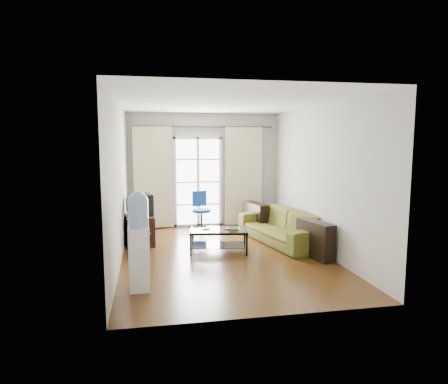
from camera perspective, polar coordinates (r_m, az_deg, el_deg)
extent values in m
plane|color=#523213|center=(7.30, 0.02, -8.99)|extent=(5.20, 5.20, 0.00)
plane|color=white|center=(7.03, 0.02, 12.63)|extent=(5.20, 5.20, 0.00)
cube|color=#B5B4AC|center=(9.60, -2.90, 3.12)|extent=(3.60, 0.02, 2.70)
cube|color=#B5B4AC|center=(4.53, 6.20, -1.57)|extent=(3.60, 0.02, 2.70)
cube|color=#B5B4AC|center=(6.93, -14.76, 1.29)|extent=(0.02, 5.20, 2.70)
cube|color=#B5B4AC|center=(7.58, 13.51, 1.83)|extent=(0.02, 5.20, 2.70)
cube|color=white|center=(9.56, -3.75, 1.45)|extent=(1.01, 0.02, 2.04)
cube|color=white|center=(9.54, -3.73, 1.44)|extent=(1.16, 0.06, 2.15)
cylinder|color=#4C3F2D|center=(9.48, -2.86, 9.30)|extent=(3.30, 0.04, 0.04)
cube|color=beige|center=(9.40, -10.06, 2.02)|extent=(0.90, 0.07, 2.35)
cube|color=beige|center=(9.67, 2.79, 2.26)|extent=(0.90, 0.07, 2.35)
cube|color=gray|center=(9.77, 1.88, -2.83)|extent=(0.64, 0.12, 0.64)
imported|color=brown|center=(8.19, 8.22, -4.90)|extent=(2.61, 1.82, 0.66)
cube|color=silver|center=(7.39, -0.75, -5.39)|extent=(1.15, 0.78, 0.01)
cube|color=black|center=(7.46, -0.75, -7.58)|extent=(1.08, 0.71, 0.01)
cube|color=black|center=(7.20, -4.75, -7.50)|extent=(0.05, 0.05, 0.42)
cube|color=black|center=(7.19, 3.25, -7.49)|extent=(0.05, 0.05, 0.42)
cube|color=black|center=(7.72, -4.47, -6.47)|extent=(0.05, 0.05, 0.42)
cube|color=black|center=(7.72, 2.98, -6.46)|extent=(0.05, 0.05, 0.42)
imported|color=green|center=(7.26, 1.39, -5.36)|extent=(0.34, 0.34, 0.05)
imported|color=red|center=(7.30, 0.67, -5.42)|extent=(0.40, 0.40, 0.02)
cube|color=black|center=(7.38, -2.59, -5.30)|extent=(0.15, 0.07, 0.02)
cube|color=black|center=(8.18, -11.94, -5.28)|extent=(0.60, 0.84, 0.58)
cube|color=black|center=(8.12, -11.89, -1.80)|extent=(0.53, 0.56, 0.42)
cube|color=#0C19E5|center=(8.17, -10.45, -1.70)|extent=(0.12, 0.35, 0.31)
cube|color=black|center=(8.07, -13.14, -1.89)|extent=(0.21, 0.33, 0.27)
cylinder|color=black|center=(9.39, -3.25, -3.93)|extent=(0.05, 0.05, 0.44)
cylinder|color=navy|center=(9.35, -3.26, -2.66)|extent=(0.42, 0.42, 0.07)
cube|color=navy|center=(9.49, -3.56, -0.93)|extent=(0.35, 0.09, 0.36)
cube|color=silver|center=(5.65, -12.01, -9.35)|extent=(0.29, 0.29, 0.89)
cylinder|color=#829ACA|center=(5.51, -12.18, -3.15)|extent=(0.27, 0.27, 0.35)
sphere|color=#829ACA|center=(5.48, -12.23, -1.32)|extent=(0.27, 0.27, 0.27)
cube|color=black|center=(5.57, -10.64, -6.32)|extent=(0.04, 0.11, 0.09)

